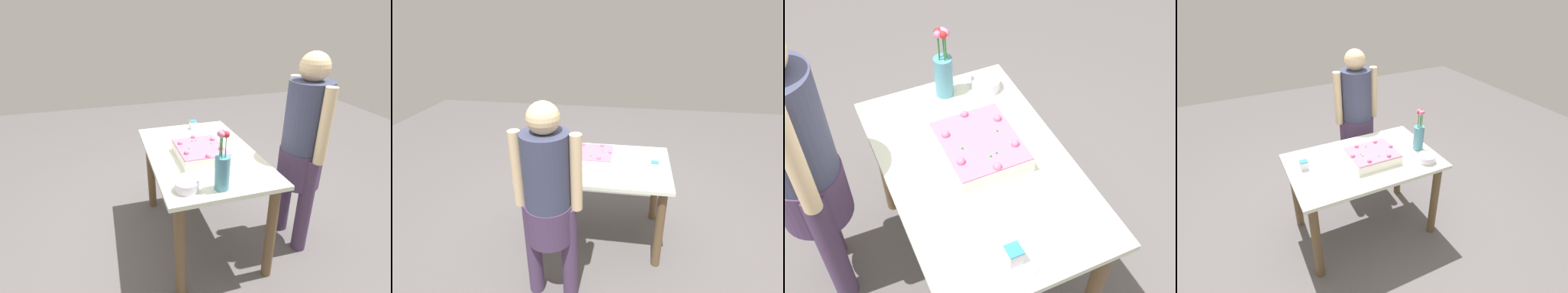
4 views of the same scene
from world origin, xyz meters
TOP-DOWN VIEW (x-y plane):
  - ground_plane at (0.00, 0.00)m, footprint 8.00×8.00m
  - dining_table at (0.00, 0.00)m, footprint 1.22×0.77m
  - sheet_cake at (-0.07, 0.04)m, footprint 0.39×0.33m
  - serving_plate_with_slice at (0.47, -0.08)m, footprint 0.20×0.20m
  - cake_knife at (0.45, 0.23)m, footprint 0.07×0.20m
  - flower_vase at (-0.50, 0.04)m, footprint 0.09×0.09m
  - fruit_bowl at (-0.46, 0.24)m, footprint 0.15×0.15m
  - person_standing at (-0.24, -0.69)m, footprint 0.45×0.31m

SIDE VIEW (x-z plane):
  - ground_plane at x=0.00m, z-range 0.00..0.00m
  - dining_table at x=0.00m, z-range 0.24..1.00m
  - cake_knife at x=0.45m, z-range 0.76..0.76m
  - serving_plate_with_slice at x=0.47m, z-range 0.74..0.82m
  - fruit_bowl at x=-0.46m, z-range 0.76..0.82m
  - sheet_cake at x=-0.07m, z-range 0.75..0.86m
  - person_standing at x=-0.24m, z-range 0.11..1.60m
  - flower_vase at x=-0.50m, z-range 0.71..1.08m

